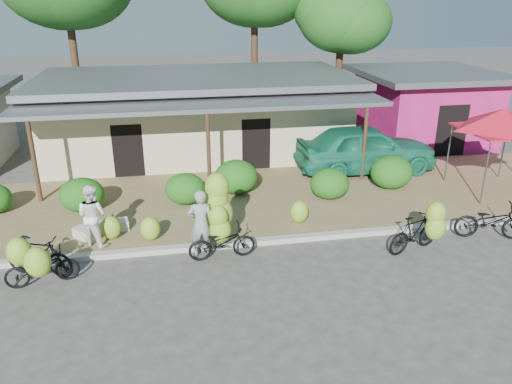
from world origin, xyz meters
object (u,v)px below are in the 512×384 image
red_canopy (503,119)px  teal_van (366,148)px  bike_center (219,223)px  bike_left (36,256)px  bike_right (419,230)px  sack_far (87,234)px  sack_near (113,226)px  tree_near_right (338,15)px  bike_far_left (41,267)px  bystander (92,215)px  bike_far_right (491,221)px  vendor (201,224)px

red_canopy → teal_van: 4.75m
bike_center → teal_van: bearing=-52.6°
bike_left → bike_right: bearing=-71.8°
bike_left → sack_far: size_ratio=2.43×
bike_left → sack_near: bike_left is taller
red_canopy → bike_left: (-14.32, -3.05, -2.00)m
tree_near_right → sack_far: bearing=-133.7°
bike_far_left → sack_far: (0.72, 2.19, -0.28)m
teal_van → bystander: bearing=113.8°
bike_left → bike_far_right: bearing=-69.0°
red_canopy → teal_van: size_ratio=0.66×
sack_near → teal_van: bearing=21.6°
red_canopy → bike_right: red_canopy is taller
red_canopy → sack_near: size_ratio=4.12×
vendor → bystander: bearing=-18.7°
bike_far_left → bike_center: 4.42m
bike_right → bystander: (-8.51, 1.88, 0.31)m
sack_near → sack_far: sack_near is taller
red_canopy → bike_far_right: bearing=-124.6°
bike_left → sack_far: bearing=-6.2°
vendor → sack_near: bearing=-35.9°
bike_center → tree_near_right: bearing=-33.1°
bike_far_right → teal_van: teal_van is taller
tree_near_right → teal_van: bearing=-99.4°
tree_near_right → bike_right: tree_near_right is taller
bike_far_right → sack_near: bike_far_right is taller
bike_right → bike_far_right: (2.44, 0.46, -0.16)m
bike_center → sack_far: (-3.60, 1.31, -0.61)m
red_canopy → teal_van: bearing=143.2°
red_canopy → bike_left: size_ratio=1.92×
bike_right → teal_van: size_ratio=0.34×
tree_near_right → bike_left: tree_near_right is taller
teal_van → bike_far_left: bearing=119.4°
tree_near_right → sack_near: bearing=-132.7°
bike_right → red_canopy: bearing=-71.0°
bystander → bike_center: bearing=-162.2°
bike_far_left → bike_far_right: bearing=-98.1°
bike_left → sack_near: (1.62, 2.12, -0.34)m
tree_near_right → sack_far: 16.87m
tree_near_right → bike_far_right: size_ratio=3.43×
bike_center → vendor: (-0.49, -0.06, 0.07)m
bike_right → vendor: size_ratio=0.97×
bike_far_right → bystander: size_ratio=1.21×
tree_near_right → bike_left: 18.60m
bike_left → bystander: 1.83m
bike_far_left → bike_far_right: 11.97m
tree_near_right → bike_right: size_ratio=3.97×
bike_center → red_canopy: bearing=-78.1°
bike_left → bike_far_right: size_ratio=0.87×
tree_near_right → vendor: size_ratio=3.83×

